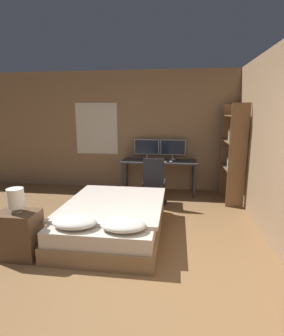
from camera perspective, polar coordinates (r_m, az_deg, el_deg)
The scene contains 13 objects.
ground_plane at distance 2.86m, azimuth -5.52°, elevation -26.80°, with size 20.00×20.00×0.00m, color brown.
wall_back at distance 6.06m, azimuth 2.49°, elevation 7.94°, with size 12.00×0.08×2.70m.
wall_side_right at distance 3.91m, azimuth 27.54°, elevation 4.26°, with size 0.06×12.00×2.70m.
bed at distance 3.97m, azimuth -6.33°, elevation -11.00°, with size 1.44×1.94×0.55m.
nightstand at distance 3.69m, azimuth -25.11°, elevation -12.99°, with size 0.49×0.35×0.59m.
bedside_lamp at distance 3.53m, azimuth -25.80°, elevation -5.96°, with size 0.20×0.20×0.30m.
desk at distance 5.78m, azimuth 3.70°, elevation 0.77°, with size 1.64×0.59×0.74m.
monitor_left at distance 5.94m, azimuth 1.03°, elevation 4.46°, with size 0.56×0.16×0.44m.
monitor_right at distance 5.90m, azimuth 6.74°, elevation 4.33°, with size 0.56×0.16×0.44m.
keyboard at distance 5.58m, azimuth 3.57°, elevation 1.37°, with size 0.36×0.13×0.02m.
computer_mouse at distance 5.56m, azimuth 6.34°, elevation 1.38°, with size 0.07×0.05×0.04m.
office_chair at distance 5.14m, azimuth 2.61°, elevation -4.00°, with size 0.52×0.52×0.94m.
bookshelf at distance 5.46m, azimuth 19.45°, elevation 3.91°, with size 0.33×0.89×1.95m.
Camera 1 is at (0.54, -2.16, 1.79)m, focal length 28.00 mm.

